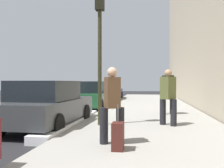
# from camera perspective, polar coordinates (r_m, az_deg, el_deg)

# --- Properties ---
(ground_plane) EXTENTS (56.00, 56.00, 0.00)m
(ground_plane) POSITION_cam_1_polar(r_m,az_deg,el_deg) (13.19, -5.99, -5.98)
(ground_plane) COLOR black
(sidewalk) EXTENTS (28.00, 4.60, 0.15)m
(sidewalk) POSITION_cam_1_polar(r_m,az_deg,el_deg) (12.77, 8.58, -5.85)
(sidewalk) COLOR gray
(sidewalk) RESTS_ON ground
(lane_stripe_centre) EXTENTS (28.00, 0.14, 0.01)m
(lane_stripe_centre) POSITION_cam_1_polar(r_m,az_deg,el_deg) (14.31, -18.56, -5.48)
(lane_stripe_centre) COLOR gold
(lane_stripe_centre) RESTS_ON ground
(snow_bank_curb) EXTENTS (5.42, 0.56, 0.22)m
(snow_bank_curb) POSITION_cam_1_polar(r_m,az_deg,el_deg) (8.53, -9.23, -8.76)
(snow_bank_curb) COLOR white
(snow_bank_curb) RESTS_ON ground
(parked_car_charcoal) EXTENTS (4.24, 2.02, 1.51)m
(parked_car_charcoal) POSITION_cam_1_polar(r_m,az_deg,el_deg) (8.21, -14.66, -4.57)
(parked_car_charcoal) COLOR black
(parked_car_charcoal) RESTS_ON ground
(parked_car_green) EXTENTS (4.34, 1.96, 1.51)m
(parked_car_green) POSITION_cam_1_polar(r_m,az_deg,el_deg) (13.46, -5.11, -2.62)
(parked_car_green) COLOR black
(parked_car_green) RESTS_ON ground
(parked_car_navy) EXTENTS (4.61, 1.96, 1.51)m
(parked_car_navy) POSITION_cam_1_polar(r_m,az_deg,el_deg) (19.83, -0.69, -1.63)
(parked_car_navy) COLOR black
(parked_car_navy) RESTS_ON ground
(pedestrian_black_coat) EXTENTS (0.58, 0.58, 1.84)m
(pedestrian_black_coat) POSITION_cam_1_polar(r_m,az_deg,el_deg) (10.49, 12.74, -1.44)
(pedestrian_black_coat) COLOR black
(pedestrian_black_coat) RESTS_ON sidewalk
(pedestrian_brown_coat) EXTENTS (0.51, 0.52, 1.64)m
(pedestrian_brown_coat) POSITION_cam_1_polar(r_m,az_deg,el_deg) (5.34, 0.03, -4.34)
(pedestrian_brown_coat) COLOR black
(pedestrian_brown_coat) RESTS_ON sidewalk
(pedestrian_olive_coat) EXTENTS (0.55, 0.51, 1.71)m
(pedestrian_olive_coat) POSITION_cam_1_polar(r_m,az_deg,el_deg) (7.76, 12.81, -2.60)
(pedestrian_olive_coat) COLOR black
(pedestrian_olive_coat) RESTS_ON sidewalk
(traffic_light_pole) EXTENTS (0.35, 0.26, 4.24)m
(traffic_light_pole) POSITION_cam_1_polar(r_m,az_deg,el_deg) (7.82, -2.82, 11.89)
(traffic_light_pole) COLOR #2D2D19
(traffic_light_pole) RESTS_ON sidewalk
(rolling_suitcase) EXTENTS (0.34, 0.22, 0.89)m
(rolling_suitcase) POSITION_cam_1_polar(r_m,az_deg,el_deg) (4.92, 1.37, -11.90)
(rolling_suitcase) COLOR #471E19
(rolling_suitcase) RESTS_ON sidewalk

